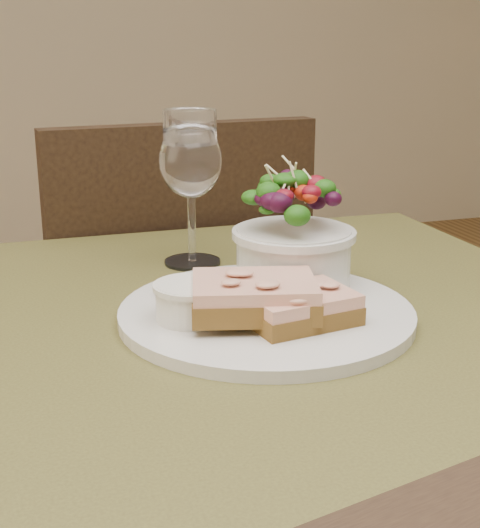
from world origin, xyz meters
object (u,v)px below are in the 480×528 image
object	(u,v)px
salad_bowl	(294,231)
sandwich_back	(254,296)
ramekin	(191,300)
wine_glass	(191,165)
chair_far	(162,435)
dinner_plate	(266,313)
sandwich_front	(299,307)
cafe_table	(235,425)

from	to	relation	value
salad_bowl	sandwich_back	bearing A→B (deg)	-129.66
ramekin	wine_glass	xyz separation A→B (m)	(0.05, 0.21, 0.09)
chair_far	dinner_plate	bearing A→B (deg)	84.67
ramekin	chair_far	bearing A→B (deg)	82.25
ramekin	wine_glass	distance (m)	0.24
sandwich_front	ramekin	xyz separation A→B (m)	(-0.10, 0.04, 0.01)
sandwich_front	wine_glass	xyz separation A→B (m)	(-0.04, 0.25, 0.10)
cafe_table	chair_far	bearing A→B (deg)	86.10
sandwich_front	ramekin	world-z (taller)	ramekin
chair_far	salad_bowl	bearing A→B (deg)	90.43
ramekin	salad_bowl	size ratio (longest dim) A/B	0.53
salad_bowl	chair_far	bearing A→B (deg)	95.53
sandwich_front	salad_bowl	bearing A→B (deg)	62.45
chair_far	sandwich_front	size ratio (longest dim) A/B	8.15
sandwich_back	chair_far	bearing A→B (deg)	102.00
dinner_plate	ramekin	xyz separation A→B (m)	(-0.08, -0.01, 0.03)
dinner_plate	ramekin	bearing A→B (deg)	-174.23
dinner_plate	salad_bowl	size ratio (longest dim) A/B	2.32
ramekin	dinner_plate	bearing A→B (deg)	5.77
dinner_plate	salad_bowl	xyz separation A→B (m)	(0.05, 0.06, 0.07)
wine_glass	cafe_table	bearing A→B (deg)	-93.86
sandwich_front	ramekin	distance (m)	0.10
sandwich_front	salad_bowl	xyz separation A→B (m)	(0.04, 0.11, 0.04)
chair_far	sandwich_front	xyz separation A→B (m)	(0.01, -0.63, 0.48)
chair_far	sandwich_back	size ratio (longest dim) A/B	6.65
dinner_plate	salad_bowl	world-z (taller)	salad_bowl
chair_far	salad_bowl	xyz separation A→B (m)	(0.05, -0.52, 0.53)
cafe_table	wine_glass	bearing A→B (deg)	86.14
cafe_table	sandwich_back	world-z (taller)	sandwich_back
cafe_table	chair_far	distance (m)	0.71
sandwich_back	ramekin	bearing A→B (deg)	173.93
dinner_plate	salad_bowl	bearing A→B (deg)	49.60
wine_glass	sandwich_back	bearing A→B (deg)	-89.69
cafe_table	sandwich_back	distance (m)	0.14
dinner_plate	wine_glass	world-z (taller)	wine_glass
sandwich_back	wine_glass	size ratio (longest dim) A/B	0.77
ramekin	salad_bowl	world-z (taller)	salad_bowl
cafe_table	sandwich_front	distance (m)	0.14
dinner_plate	sandwich_front	world-z (taller)	sandwich_front
cafe_table	dinner_plate	distance (m)	0.12
cafe_table	chair_far	xyz separation A→B (m)	(0.04, 0.61, -0.36)
dinner_plate	sandwich_back	xyz separation A→B (m)	(-0.02, -0.03, 0.03)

